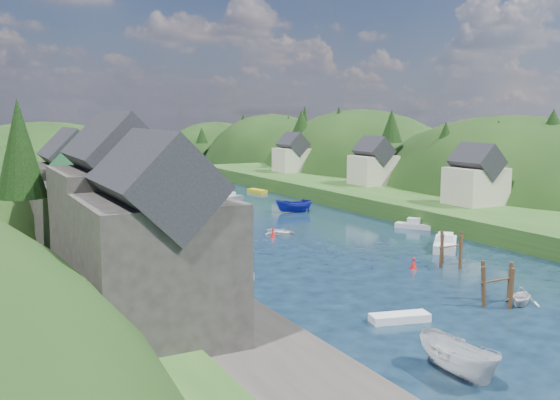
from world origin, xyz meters
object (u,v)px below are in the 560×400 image
piling_cluster_near (497,287)px  channel_buoy_near (414,264)px  channel_buoy_far (273,233)px  piling_cluster_far (451,252)px

piling_cluster_near → channel_buoy_near: size_ratio=3.40×
channel_buoy_near → channel_buoy_far: (-4.88, 19.86, 0.00)m
channel_buoy_near → channel_buoy_far: 20.45m
piling_cluster_far → piling_cluster_near: bearing=-116.7°
piling_cluster_near → piling_cluster_far: size_ratio=0.97×
piling_cluster_near → channel_buoy_far: size_ratio=3.40×
piling_cluster_far → channel_buoy_near: piling_cluster_far is taller
piling_cluster_far → channel_buoy_near: size_ratio=3.49×
channel_buoy_near → piling_cluster_near: bearing=-97.1°
piling_cluster_near → channel_buoy_far: 31.65m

